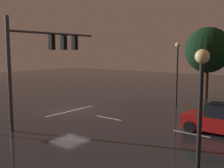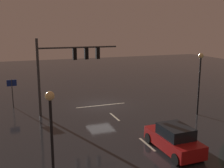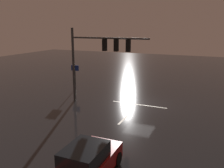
# 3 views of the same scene
# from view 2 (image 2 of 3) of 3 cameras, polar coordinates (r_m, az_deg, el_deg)

# --- Properties ---
(ground_plane) EXTENTS (80.00, 80.00, 0.00)m
(ground_plane) POSITION_cam_2_polar(r_m,az_deg,el_deg) (27.41, -2.44, -4.32)
(ground_plane) COLOR #232326
(traffic_signal_assembly) EXTENTS (7.13, 0.47, 6.68)m
(traffic_signal_assembly) POSITION_cam_2_polar(r_m,az_deg,el_deg) (24.28, -9.13, 4.65)
(traffic_signal_assembly) COLOR #383A3D
(traffic_signal_assembly) RESTS_ON ground_plane
(lane_dash_far) EXTENTS (0.16, 2.20, 0.01)m
(lane_dash_far) POSITION_cam_2_polar(r_m,az_deg,el_deg) (23.80, 0.56, -6.83)
(lane_dash_far) COLOR beige
(lane_dash_far) RESTS_ON ground_plane
(lane_dash_mid) EXTENTS (0.16, 2.20, 0.01)m
(lane_dash_mid) POSITION_cam_2_polar(r_m,az_deg,el_deg) (18.71, 7.30, -12.31)
(lane_dash_mid) COLOR beige
(lane_dash_mid) RESTS_ON ground_plane
(stop_bar) EXTENTS (5.00, 0.16, 0.01)m
(stop_bar) POSITION_cam_2_polar(r_m,az_deg,el_deg) (27.19, -2.29, -4.44)
(stop_bar) COLOR beige
(stop_bar) RESTS_ON ground_plane
(car_approaching) EXTENTS (1.95, 4.39, 1.70)m
(car_approaching) POSITION_cam_2_polar(r_m,az_deg,el_deg) (17.76, 12.67, -11.08)
(car_approaching) COLOR maroon
(car_approaching) RESTS_ON ground_plane
(street_lamp_left_kerb) EXTENTS (0.44, 0.44, 5.42)m
(street_lamp_left_kerb) POSITION_cam_2_polar(r_m,az_deg,el_deg) (24.73, 17.75, 2.28)
(street_lamp_left_kerb) COLOR black
(street_lamp_left_kerb) RESTS_ON ground_plane
(street_lamp_right_kerb) EXTENTS (0.44, 0.44, 4.75)m
(street_lamp_right_kerb) POSITION_cam_2_polar(r_m,az_deg,el_deg) (13.17, -12.54, -7.40)
(street_lamp_right_kerb) COLOR black
(street_lamp_right_kerb) RESTS_ON ground_plane
(route_sign) EXTENTS (0.90, 0.12, 2.72)m
(route_sign) POSITION_cam_2_polar(r_m,az_deg,el_deg) (27.82, -20.03, -0.63)
(route_sign) COLOR #383A3D
(route_sign) RESTS_ON ground_plane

